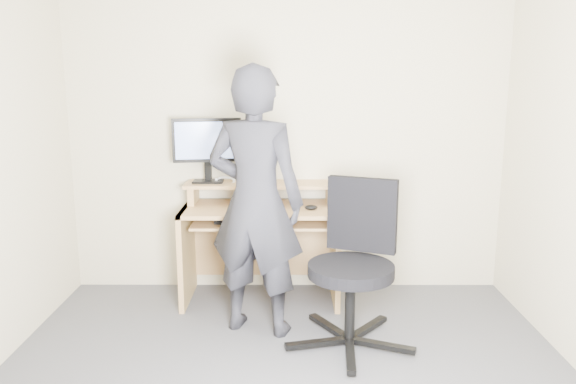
{
  "coord_description": "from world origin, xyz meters",
  "views": [
    {
      "loc": [
        0.02,
        -2.75,
        1.74
      ],
      "look_at": [
        0.01,
        1.05,
        0.95
      ],
      "focal_mm": 35.0,
      "sensor_mm": 36.0,
      "label": 1
    }
  ],
  "objects_px": {
    "desk": "(261,229)",
    "office_chair": "(355,258)",
    "monitor": "(207,144)",
    "person": "(255,202)"
  },
  "relations": [
    {
      "from": "monitor",
      "to": "person",
      "type": "height_order",
      "value": "person"
    },
    {
      "from": "monitor",
      "to": "office_chair",
      "type": "distance_m",
      "value": 1.52
    },
    {
      "from": "desk",
      "to": "office_chair",
      "type": "distance_m",
      "value": 1.02
    },
    {
      "from": "desk",
      "to": "office_chair",
      "type": "relative_size",
      "value": 1.14
    },
    {
      "from": "desk",
      "to": "monitor",
      "type": "distance_m",
      "value": 0.79
    },
    {
      "from": "desk",
      "to": "person",
      "type": "relative_size",
      "value": 0.66
    },
    {
      "from": "monitor",
      "to": "office_chair",
      "type": "relative_size",
      "value": 0.5
    },
    {
      "from": "desk",
      "to": "office_chair",
      "type": "xyz_separation_m",
      "value": [
        0.65,
        -0.79,
        0.03
      ]
    },
    {
      "from": "desk",
      "to": "person",
      "type": "xyz_separation_m",
      "value": [
        -0.01,
        -0.62,
        0.36
      ]
    },
    {
      "from": "office_chair",
      "to": "person",
      "type": "distance_m",
      "value": 0.75
    }
  ]
}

